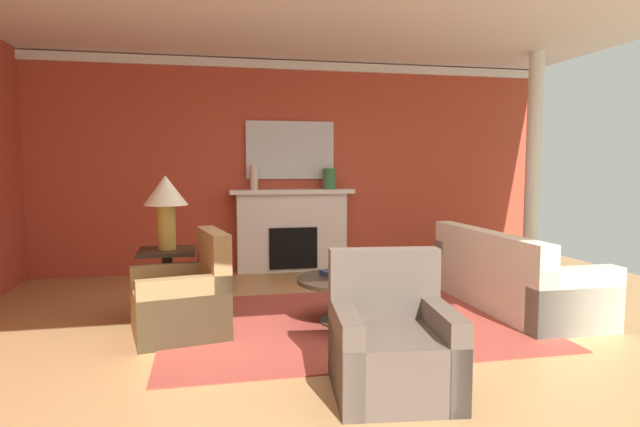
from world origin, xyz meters
TOP-DOWN VIEW (x-y plane):
  - ground_plane at (0.00, 0.00)m, footprint 9.44×9.44m
  - wall_fireplace at (0.00, 2.96)m, footprint 7.86×0.12m
  - ceiling_panel at (0.00, 0.30)m, footprint 7.86×6.41m
  - crown_moulding at (0.00, 2.88)m, footprint 7.86×0.08m
  - area_rug at (0.11, 0.08)m, footprint 3.54×2.49m
  - fireplace at (-0.02, 2.75)m, footprint 1.80×0.35m
  - mantel_mirror at (-0.02, 2.87)m, footprint 1.30×0.04m
  - sofa at (2.00, 0.24)m, footprint 0.93×2.11m
  - armchair_near_window at (-1.44, 0.04)m, footprint 0.94×0.94m
  - armchair_facing_fireplace at (-0.00, -1.52)m, footprint 0.89×0.89m
  - coffee_table at (0.11, 0.08)m, footprint 1.00×1.00m
  - side_table at (-1.63, 0.66)m, footprint 0.56×0.56m
  - table_lamp at (-1.63, 0.66)m, footprint 0.44×0.44m
  - vase_mantel_right at (0.53, 2.70)m, footprint 0.19×0.19m
  - vase_mantel_left at (-0.57, 2.70)m, footprint 0.11×0.11m
  - book_red_cover at (-0.01, 0.24)m, footprint 0.24×0.24m
  - column_white at (3.18, 1.69)m, footprint 0.20×0.20m

SIDE VIEW (x-z plane):
  - ground_plane at x=0.00m, z-range 0.00..0.00m
  - area_rug at x=0.11m, z-range 0.00..0.01m
  - sofa at x=2.00m, z-range -0.13..0.72m
  - armchair_near_window at x=-1.44m, z-range -0.17..0.78m
  - armchair_facing_fireplace at x=0.00m, z-range -0.17..0.78m
  - coffee_table at x=0.11m, z-range 0.11..0.56m
  - side_table at x=-1.63m, z-range 0.05..0.75m
  - book_red_cover at x=-0.01m, z-range 0.45..0.50m
  - fireplace at x=-0.02m, z-range -0.03..1.16m
  - table_lamp at x=-1.63m, z-range 0.85..1.60m
  - vase_mantel_right at x=0.53m, z-range 1.20..1.50m
  - vase_mantel_left at x=-0.57m, z-range 1.20..1.55m
  - wall_fireplace at x=0.00m, z-range 0.00..3.07m
  - column_white at x=3.18m, z-range 0.00..3.07m
  - mantel_mirror at x=-0.02m, z-range 1.35..2.19m
  - crown_moulding at x=0.00m, z-range 2.93..3.05m
  - ceiling_panel at x=0.00m, z-range 3.07..3.13m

